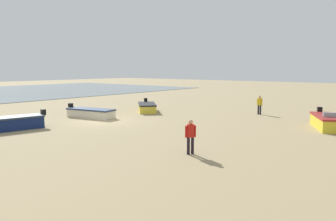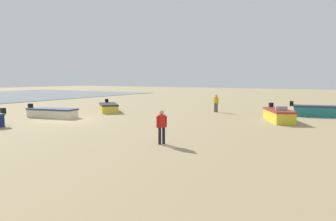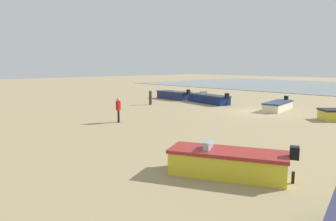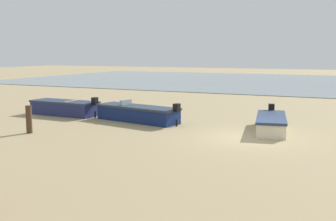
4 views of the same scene
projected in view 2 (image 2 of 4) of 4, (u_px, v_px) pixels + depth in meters
The scene contains 7 objects.
ground_plane at pixel (65, 120), 23.70m from camera, with size 160.00×160.00×0.00m, color #9A8760.
boat_cream_2 at pixel (52, 113), 25.23m from camera, with size 2.05×4.45×1.05m.
boat_yellow_3 at pixel (109, 108), 29.52m from camera, with size 3.50×3.57×1.07m.
boat_yellow_4 at pixel (278, 115), 22.87m from camera, with size 4.11×3.00×1.19m.
boat_teal_5 at pixel (327, 111), 25.56m from camera, with size 2.38×5.44×1.22m.
beach_walker_foreground at pixel (216, 102), 29.06m from camera, with size 0.39×0.54×1.62m.
beach_walker_distant at pixel (162, 124), 14.92m from camera, with size 0.49×0.47×1.62m.
Camera 2 is at (16.39, 18.53, 3.11)m, focal length 33.92 mm.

